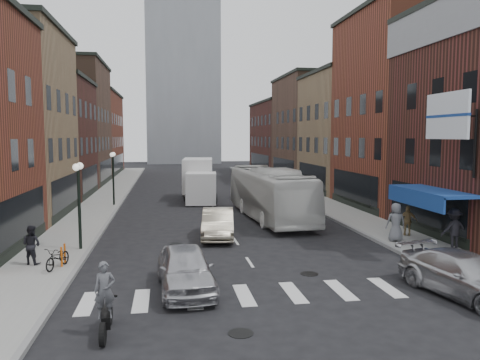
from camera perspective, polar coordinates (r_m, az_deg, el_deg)
name	(u,v)px	position (r m, az deg, el deg)	size (l,w,h in m)	color
ground	(254,269)	(19.16, 1.72, -10.79)	(160.00, 160.00, 0.00)	black
sidewalk_left	(106,199)	(40.74, -16.05, -2.23)	(3.00, 74.00, 0.15)	gray
sidewalk_right	(302,195)	(42.14, 7.55, -1.82)	(3.00, 74.00, 0.15)	gray
curb_left	(124,199)	(40.59, -13.95, -2.32)	(0.20, 74.00, 0.16)	gray
curb_right	(286,196)	(41.75, 5.58, -1.97)	(0.20, 74.00, 0.16)	gray
crosswalk_stripes	(270,294)	(16.36, 3.72, -13.67)	(12.00, 2.20, 0.01)	silver
bldg_left_mid_b	(28,138)	(43.64, -24.42, 4.68)	(10.30, 10.20, 10.30)	#3F1F16
bldg_left_far_a	(57,124)	(54.34, -21.39, 6.42)	(10.30, 12.20, 13.30)	#4D3526
bldg_left_far_b	(81,134)	(68.07, -18.83, 5.38)	(10.30, 16.20, 11.30)	brown
bldg_right_mid_a	(420,111)	(37.03, 21.09, 7.85)	(10.30, 10.20, 14.30)	brown
bldg_right_mid_b	(363,133)	(45.93, 14.75, 5.62)	(10.30, 10.20, 11.30)	#937351
bldg_right_far_a	(324,129)	(56.19, 10.24, 6.15)	(10.30, 12.20, 12.30)	#4D3526
bldg_right_far_b	(293,137)	(69.56, 6.42, 5.22)	(10.30, 16.20, 10.30)	#3F1F16
awning_blue	(427,193)	(24.15, 21.87, -1.44)	(1.80, 5.00, 0.78)	navy
billboard_sign	(449,117)	(22.13, 24.09, 6.99)	(1.52, 3.00, 3.70)	black
distant_tower	(182,37)	(98.13, -7.08, 16.93)	(14.00, 14.00, 50.00)	#9399A0
streetlamp_near	(79,189)	(22.56, -19.06, -1.07)	(0.32, 1.22, 4.11)	black
streetlamp_far	(113,168)	(36.38, -15.22, 1.39)	(0.32, 1.22, 4.11)	black
bike_rack	(63,255)	(20.39, -20.75, -8.54)	(0.08, 0.68, 0.80)	#D8590C
box_truck	(199,180)	(38.88, -5.05, -0.01)	(2.86, 8.01, 3.41)	silver
motorcycle_rider	(105,301)	(13.37, -16.11, -14.00)	(0.59, 1.99, 2.03)	black
transit_bus	(270,193)	(30.22, 3.62, -1.63)	(2.76, 11.81, 3.29)	silver
sedan_left_near	(185,269)	(16.54, -6.69, -10.69)	(1.81, 4.51, 1.54)	#BAB9BE
sedan_left_far	(218,223)	(24.65, -2.71, -5.32)	(1.60, 4.60, 1.52)	#B3A891
curb_car	(465,276)	(17.47, 25.77, -10.47)	(2.03, 4.99, 1.45)	#B4B4B9
parked_bicycle	(58,257)	(19.95, -21.32, -8.78)	(0.57, 1.63, 0.86)	black
ped_left_solo	(31,245)	(20.88, -24.09, -7.21)	(0.78, 0.45, 1.60)	black
ped_right_a	(454,229)	(23.68, 24.62, -5.43)	(1.22, 0.60, 1.88)	black
ped_right_b	(408,221)	(25.98, 19.78, -4.70)	(0.91, 0.46, 1.56)	olive
ped_right_c	(396,222)	(24.34, 18.46, -4.90)	(0.93, 0.61, 1.91)	slate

